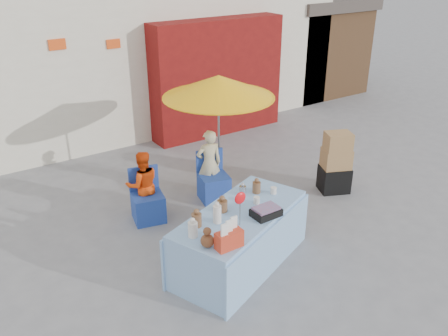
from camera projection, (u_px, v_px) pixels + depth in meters
ground at (249, 242)px, 7.09m from camera, size 80.00×80.00×0.00m
market_table at (240, 238)px, 6.44m from camera, size 2.34×1.71×1.28m
chair_left at (148, 205)px, 7.58m from camera, size 0.57×0.56×0.85m
chair_right at (214, 185)px, 8.21m from camera, size 0.57×0.56×0.85m
vendor_orange at (143, 185)px, 7.54m from camera, size 0.63×0.54×1.13m
vendor_beige at (209, 164)px, 8.15m from camera, size 0.50×0.38×1.23m
umbrella at (219, 87)px, 7.88m from camera, size 1.90×1.90×2.09m
box_stack at (336, 164)px, 8.37m from camera, size 0.63×0.58×1.12m
tarp_bundle at (216, 271)px, 6.19m from camera, size 0.78×0.66×0.32m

